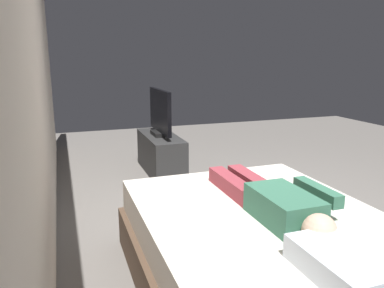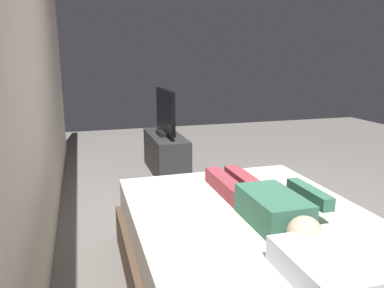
{
  "view_description": "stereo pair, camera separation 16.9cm",
  "coord_description": "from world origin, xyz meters",
  "px_view_note": "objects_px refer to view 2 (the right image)",
  "views": [
    {
      "loc": [
        -2.82,
        1.69,
        1.49
      ],
      "look_at": [
        0.43,
        0.55,
        0.69
      ],
      "focal_mm": 35.12,
      "sensor_mm": 36.0,
      "label": 1
    },
    {
      "loc": [
        -2.87,
        1.53,
        1.49
      ],
      "look_at": [
        0.43,
        0.55,
        0.69
      ],
      "focal_mm": 35.12,
      "sensor_mm": 36.0,
      "label": 2
    }
  ],
  "objects_px": {
    "bed": "(255,258)",
    "person": "(265,202)",
    "remote": "(307,197)",
    "tv_stand": "(166,153)",
    "tv": "(165,113)",
    "pillow": "(327,268)"
  },
  "relations": [
    {
      "from": "tv_stand",
      "to": "person",
      "type": "bearing_deg",
      "value": -179.64
    },
    {
      "from": "tv",
      "to": "person",
      "type": "bearing_deg",
      "value": -179.64
    },
    {
      "from": "person",
      "to": "pillow",
      "type": "bearing_deg",
      "value": 174.61
    },
    {
      "from": "bed",
      "to": "remote",
      "type": "height_order",
      "value": "remote"
    },
    {
      "from": "person",
      "to": "bed",
      "type": "bearing_deg",
      "value": 113.16
    },
    {
      "from": "pillow",
      "to": "person",
      "type": "height_order",
      "value": "person"
    },
    {
      "from": "tv_stand",
      "to": "remote",
      "type": "bearing_deg",
      "value": -170.7
    },
    {
      "from": "remote",
      "to": "tv_stand",
      "type": "height_order",
      "value": "remote"
    },
    {
      "from": "bed",
      "to": "tv_stand",
      "type": "xyz_separation_m",
      "value": [
        2.76,
        -0.05,
        -0.01
      ]
    },
    {
      "from": "bed",
      "to": "tv",
      "type": "height_order",
      "value": "tv"
    },
    {
      "from": "bed",
      "to": "tv_stand",
      "type": "relative_size",
      "value": 1.83
    },
    {
      "from": "pillow",
      "to": "tv_stand",
      "type": "relative_size",
      "value": 0.44
    },
    {
      "from": "pillow",
      "to": "tv",
      "type": "distance_m",
      "value": 3.45
    },
    {
      "from": "remote",
      "to": "bed",
      "type": "bearing_deg",
      "value": 110.86
    },
    {
      "from": "pillow",
      "to": "remote",
      "type": "bearing_deg",
      "value": -28.58
    },
    {
      "from": "remote",
      "to": "tv_stand",
      "type": "bearing_deg",
      "value": 9.3
    },
    {
      "from": "person",
      "to": "tv",
      "type": "bearing_deg",
      "value": 0.36
    },
    {
      "from": "remote",
      "to": "tv",
      "type": "relative_size",
      "value": 0.17
    },
    {
      "from": "bed",
      "to": "person",
      "type": "bearing_deg",
      "value": -66.84
    },
    {
      "from": "person",
      "to": "tv",
      "type": "xyz_separation_m",
      "value": [
        2.73,
        0.02,
        0.16
      ]
    },
    {
      "from": "tv_stand",
      "to": "pillow",
      "type": "bearing_deg",
      "value": 179.17
    },
    {
      "from": "person",
      "to": "tv_stand",
      "type": "xyz_separation_m",
      "value": [
        2.73,
        0.02,
        -0.37
      ]
    }
  ]
}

